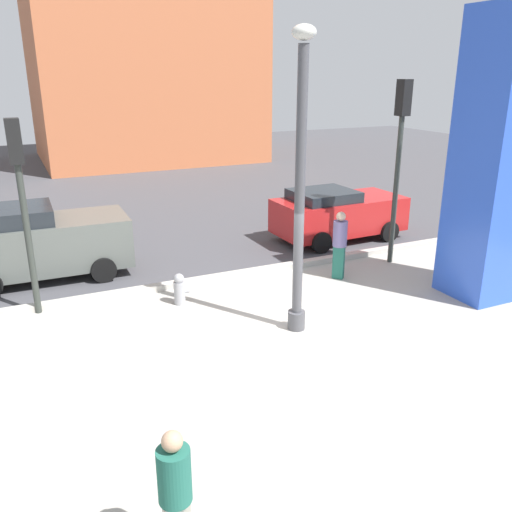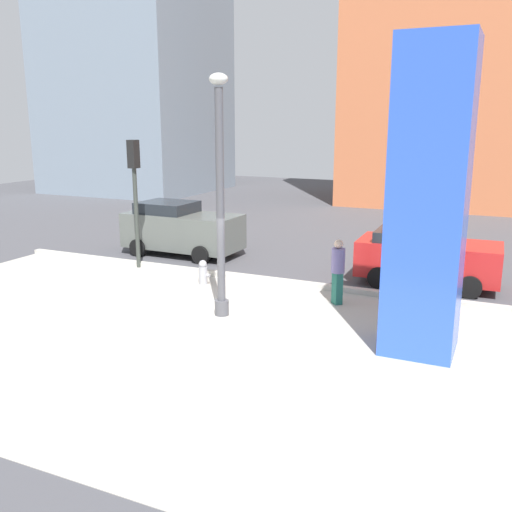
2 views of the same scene
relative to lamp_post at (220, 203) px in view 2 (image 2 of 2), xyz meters
The scene contains 12 objects.
ground_plane 5.04m from the lamp_post, 96.90° to the left, with size 60.00×60.00×0.00m, color #47474C.
plaza_pavement 3.46m from the lamp_post, 104.86° to the right, with size 18.00×10.00×0.02m, color #ADA89E.
curb_strip 4.30m from the lamp_post, 98.75° to the left, with size 18.00×0.24×0.16m, color #B7B2A8.
lamp_post is the anchor object (origin of this frame).
art_pillar_blue 4.91m from the lamp_post, ahead, with size 1.49×1.49×6.43m, color blue.
fire_hydrant 3.81m from the lamp_post, 129.12° to the left, with size 0.36×0.26×0.75m.
traffic_light_corner 5.74m from the lamp_post, 147.03° to the left, with size 0.28×0.42×4.22m.
traffic_light_far_side 5.10m from the lamp_post, 29.85° to the left, with size 0.28×0.42×4.90m.
car_curb_west 6.88m from the lamp_post, 49.76° to the left, with size 4.13×2.18×1.63m.
car_far_lane 7.27m from the lamp_post, 130.08° to the left, with size 4.31×2.18×1.92m.
pedestrian_on_sidewalk 3.68m from the lamp_post, 41.08° to the left, with size 0.51×0.51×1.77m.
highrise_across_street 25.80m from the lamp_post, 82.88° to the left, with size 12.20×9.89×21.33m, color #C66B42.
Camera 2 is at (6.95, -12.15, 4.79)m, focal length 39.71 mm.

